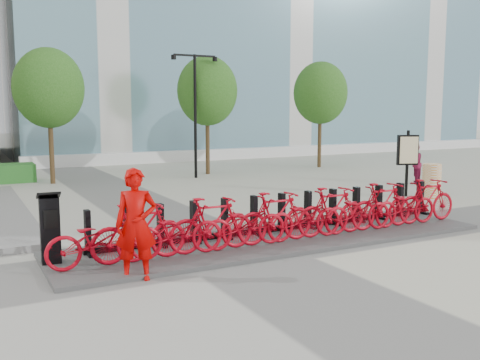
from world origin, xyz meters
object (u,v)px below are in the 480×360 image
bike_0 (99,240)px  construction_barrel (432,181)px  kiosk (50,229)px  worker_red (136,224)px  pedestrian (414,163)px  map_sign (408,153)px

bike_0 → construction_barrel: construction_barrel is taller
kiosk → construction_barrel: (11.82, 2.12, -0.15)m
worker_red → pedestrian: (12.78, 6.31, -0.15)m
kiosk → bike_0: bearing=-38.9°
construction_barrel → kiosk: bearing=-169.8°
map_sign → kiosk: bearing=-145.3°
bike_0 → pedestrian: 14.34m
construction_barrel → bike_0: bearing=-166.0°
bike_0 → worker_red: (0.44, -0.76, 0.37)m
map_sign → worker_red: bearing=-136.8°
bike_0 → map_sign: size_ratio=0.86×
worker_red → kiosk: bearing=149.6°
bike_0 → pedestrian: bearing=-67.2°
kiosk → construction_barrel: bearing=13.8°
pedestrian → bike_0: bearing=-5.6°
worker_red → bike_0: bearing=140.4°
worker_red → pedestrian: size_ratio=1.19×
map_sign → pedestrian: bearing=61.2°
bike_0 → construction_barrel: 11.46m
bike_0 → kiosk: bearing=47.5°
bike_0 → pedestrian: pedestrian is taller
pedestrian → construction_barrel: 3.50m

